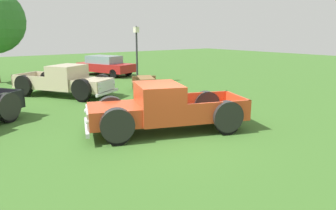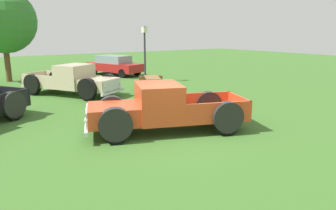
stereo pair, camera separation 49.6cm
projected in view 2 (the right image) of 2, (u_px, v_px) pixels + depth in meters
ground_plane at (173, 136)px, 10.07m from camera, size 80.00×80.00×0.00m
pickup_truck_foreground at (157, 109)px, 10.33m from camera, size 5.64×3.66×1.63m
pickup_truck_behind_left at (76, 81)px, 16.35m from camera, size 4.40×5.50×1.63m
sedan_distant_b at (115, 65)px, 24.21m from camera, size 3.34×4.88×1.51m
lamp_post_near at (145, 53)px, 20.53m from camera, size 0.36×0.36×3.68m
picnic_table at (152, 82)px, 17.76m from camera, size 2.10×2.26×0.78m
oak_tree_east at (3, 21)px, 20.27m from camera, size 4.26×4.26×6.14m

